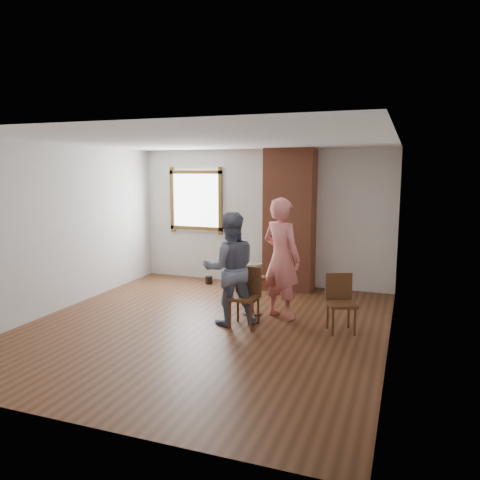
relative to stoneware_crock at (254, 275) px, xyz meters
name	(u,v)px	position (x,y,z in m)	size (l,w,h in m)	color
ground	(205,326)	(0.06, -2.40, -0.23)	(5.50, 5.50, 0.00)	brown
room_shell	(217,197)	(0.01, -1.79, 1.58)	(5.04, 5.52, 2.62)	silver
brick_chimney	(290,220)	(0.66, 0.10, 1.07)	(0.90, 0.50, 2.60)	#A7593B
stoneware_crock	(254,275)	(0.00, 0.00, 0.00)	(0.36, 0.36, 0.46)	tan
dark_pot	(209,280)	(-0.90, -0.07, -0.16)	(0.14, 0.14, 0.14)	black
dining_chair_left	(246,293)	(0.58, -2.11, 0.24)	(0.39, 0.39, 0.83)	brown
dining_chair_right	(340,299)	(1.89, -1.91, 0.22)	(0.49, 0.49, 0.80)	brown
side_table	(252,289)	(0.51, -1.63, 0.17)	(0.40, 0.40, 0.60)	brown
cake_plate	(252,276)	(0.51, -1.63, 0.37)	(0.18, 0.18, 0.01)	white
cake_slice	(253,274)	(0.52, -1.63, 0.41)	(0.08, 0.07, 0.06)	silver
man	(230,269)	(0.35, -2.14, 0.59)	(0.79, 0.62, 1.63)	#161D3D
person_pink	(281,258)	(0.97, -1.60, 0.68)	(0.66, 0.44, 1.82)	#F4807A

